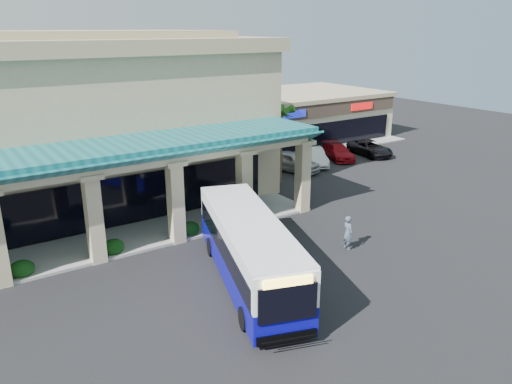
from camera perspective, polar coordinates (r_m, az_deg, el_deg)
ground at (r=26.03m, az=2.12°, el=-8.04°), size 110.00×110.00×0.00m
main_building at (r=35.77m, az=-24.33°, el=7.26°), size 30.80×14.80×11.35m
arcade at (r=27.66m, az=-20.05°, el=-1.17°), size 30.00×6.20×5.70m
strip_mall at (r=54.10m, az=2.66°, el=8.62°), size 22.50×12.50×4.90m
palm_0 at (r=38.13m, az=2.81°, el=5.80°), size 2.40×2.40×6.60m
palm_1 at (r=41.16m, az=1.42°, el=6.19°), size 2.40×2.40×5.80m
broadleaf_tree at (r=44.35m, az=-4.47°, el=6.37°), size 2.60×2.60×4.81m
transit_bus at (r=23.46m, az=-0.82°, el=-6.78°), size 6.13×11.73×3.20m
pedestrian at (r=27.55m, az=10.46°, el=-4.60°), size 0.52×0.74×1.94m
car_silver at (r=42.04m, az=4.17°, el=3.51°), size 3.24×5.27×1.67m
car_white at (r=44.15m, az=6.59°, el=4.06°), size 3.40×4.88×1.53m
car_red at (r=46.53m, az=9.36°, el=4.57°), size 3.42×5.05×1.36m
car_gray at (r=48.50m, az=12.89°, el=4.92°), size 2.99×5.25×1.38m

